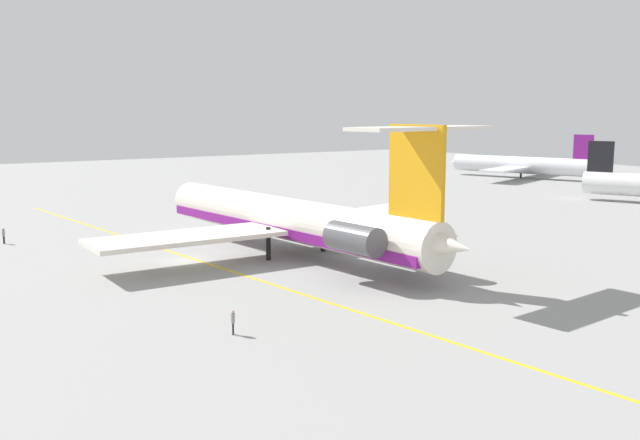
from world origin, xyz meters
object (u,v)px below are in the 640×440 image
object	(u,v)px
airliner_far_left	(517,165)
ground_crew_near_tail	(4,234)
ground_crew_near_nose	(233,319)
safety_cone_wingtip	(253,213)
main_jetliner	(296,220)
safety_cone_nose	(313,209)

from	to	relation	value
airliner_far_left	ground_crew_near_tail	bearing A→B (deg)	81.83
ground_crew_near_nose	safety_cone_wingtip	distance (m)	55.64
main_jetliner	ground_crew_near_tail	size ratio (longest dim) A/B	26.55
main_jetliner	safety_cone_nose	size ratio (longest dim) A/B	86.97
ground_crew_near_tail	safety_cone_nose	bearing A→B (deg)	54.77
ground_crew_near_tail	safety_cone_nose	distance (m)	44.09
ground_crew_near_nose	ground_crew_near_tail	size ratio (longest dim) A/B	0.98
main_jetliner	safety_cone_nose	bearing A→B (deg)	-41.62
ground_crew_near_tail	safety_cone_wingtip	size ratio (longest dim) A/B	3.28
main_jetliner	airliner_far_left	distance (m)	98.30
safety_cone_wingtip	ground_crew_near_tail	bearing A→B (deg)	-82.40
airliner_far_left	ground_crew_near_nose	bearing A→B (deg)	103.06
ground_crew_near_tail	safety_cone_nose	xyz separation A→B (m)	(-3.50, 43.95, -0.87)
ground_crew_near_nose	main_jetliner	bearing A→B (deg)	-94.61
airliner_far_left	safety_cone_wingtip	distance (m)	78.99
ground_crew_near_nose	ground_crew_near_tail	distance (m)	44.78
ground_crew_near_nose	safety_cone_nose	size ratio (longest dim) A/B	3.20
main_jetliner	ground_crew_near_nose	xyz separation A→B (m)	(20.43, -17.22, -2.68)
main_jetliner	safety_cone_nose	xyz separation A→B (m)	(-27.22, 19.21, -3.52)
airliner_far_left	ground_crew_near_tail	xyz separation A→B (m)	(23.27, -111.08, -1.81)
ground_crew_near_tail	safety_cone_wingtip	world-z (taller)	ground_crew_near_tail
main_jetliner	safety_cone_wingtip	distance (m)	30.10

